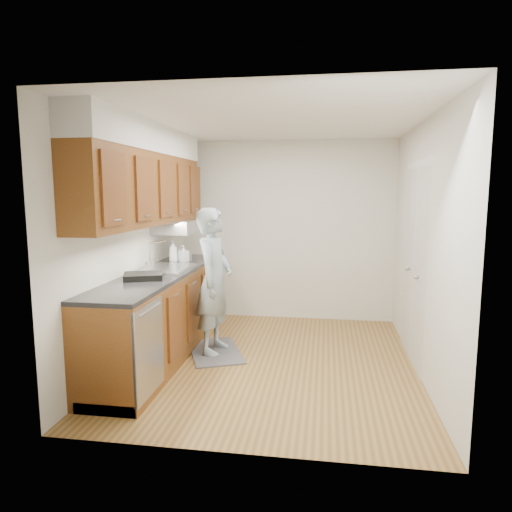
{
  "coord_description": "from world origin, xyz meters",
  "views": [
    {
      "loc": [
        0.56,
        -4.63,
        1.81
      ],
      "look_at": [
        -0.19,
        0.25,
        1.1
      ],
      "focal_mm": 32.0,
      "sensor_mm": 36.0,
      "label": 1
    }
  ],
  "objects_px": {
    "soap_bottle_a": "(173,251)",
    "steel_can": "(189,256)",
    "person": "(214,271)",
    "soap_bottle_b": "(184,253)",
    "dish_rack": "(143,276)",
    "soap_bottle_c": "(180,253)"
  },
  "relations": [
    {
      "from": "soap_bottle_b",
      "to": "soap_bottle_a",
      "type": "bearing_deg",
      "value": -151.23
    },
    {
      "from": "person",
      "to": "soap_bottle_b",
      "type": "xyz_separation_m",
      "value": [
        -0.51,
        0.53,
        0.12
      ]
    },
    {
      "from": "soap_bottle_b",
      "to": "person",
      "type": "bearing_deg",
      "value": -45.95
    },
    {
      "from": "soap_bottle_a",
      "to": "soap_bottle_b",
      "type": "xyz_separation_m",
      "value": [
        0.11,
        0.06,
        -0.03
      ]
    },
    {
      "from": "soap_bottle_b",
      "to": "steel_can",
      "type": "relative_size",
      "value": 1.84
    },
    {
      "from": "soap_bottle_c",
      "to": "dish_rack",
      "type": "bearing_deg",
      "value": -87.22
    },
    {
      "from": "soap_bottle_a",
      "to": "dish_rack",
      "type": "xyz_separation_m",
      "value": [
        0.05,
        -1.07,
        -0.11
      ]
    },
    {
      "from": "soap_bottle_b",
      "to": "dish_rack",
      "type": "relative_size",
      "value": 0.58
    },
    {
      "from": "dish_rack",
      "to": "soap_bottle_b",
      "type": "bearing_deg",
      "value": 65.19
    },
    {
      "from": "soap_bottle_b",
      "to": "dish_rack",
      "type": "xyz_separation_m",
      "value": [
        -0.06,
        -1.13,
        -0.08
      ]
    },
    {
      "from": "soap_bottle_a",
      "to": "soap_bottle_c",
      "type": "height_order",
      "value": "soap_bottle_a"
    },
    {
      "from": "soap_bottle_c",
      "to": "dish_rack",
      "type": "xyz_separation_m",
      "value": [
        0.07,
        -1.36,
        -0.05
      ]
    },
    {
      "from": "soap_bottle_a",
      "to": "soap_bottle_b",
      "type": "height_order",
      "value": "soap_bottle_a"
    },
    {
      "from": "person",
      "to": "soap_bottle_b",
      "type": "height_order",
      "value": "person"
    },
    {
      "from": "soap_bottle_a",
      "to": "steel_can",
      "type": "bearing_deg",
      "value": 45.31
    },
    {
      "from": "soap_bottle_b",
      "to": "soap_bottle_c",
      "type": "bearing_deg",
      "value": 118.61
    },
    {
      "from": "soap_bottle_a",
      "to": "soap_bottle_b",
      "type": "distance_m",
      "value": 0.13
    },
    {
      "from": "soap_bottle_a",
      "to": "soap_bottle_b",
      "type": "bearing_deg",
      "value": 28.77
    },
    {
      "from": "soap_bottle_a",
      "to": "steel_can",
      "type": "relative_size",
      "value": 2.33
    },
    {
      "from": "person",
      "to": "dish_rack",
      "type": "relative_size",
      "value": 4.95
    },
    {
      "from": "person",
      "to": "soap_bottle_a",
      "type": "height_order",
      "value": "person"
    },
    {
      "from": "soap_bottle_b",
      "to": "steel_can",
      "type": "height_order",
      "value": "soap_bottle_b"
    }
  ]
}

